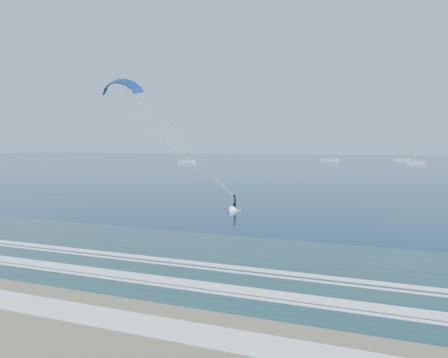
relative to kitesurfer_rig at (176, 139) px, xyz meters
name	(u,v)px	position (x,y,z in m)	size (l,w,h in m)	color
ground	(41,303)	(7.52, -30.62, -9.34)	(900.00, 900.00, 0.00)	#083047
kitesurfer_rig	(176,139)	(0.00, 0.00, 0.00)	(18.60, 7.56, 18.19)	yellow
sailboat_0	(187,162)	(-66.85, 141.65, -8.66)	(8.82, 2.40, 11.98)	silver
sailboat_1	(329,160)	(0.05, 199.05, -8.66)	(9.52, 2.40, 12.73)	silver
sailboat_2	(415,163)	(43.85, 168.70, -8.66)	(7.91, 2.40, 11.09)	silver
sailboat_3	(402,160)	(41.21, 217.33, -8.66)	(8.33, 2.40, 11.38)	silver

